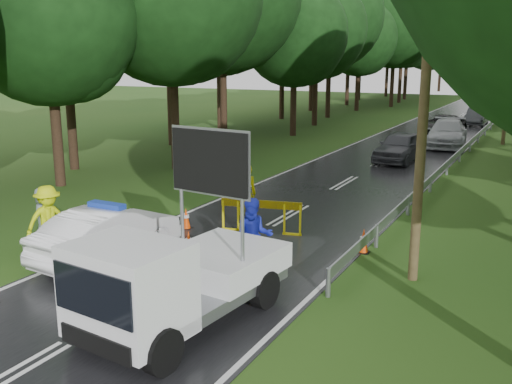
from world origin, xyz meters
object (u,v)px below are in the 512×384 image
Objects in this scene: barrier at (261,208)px; civilian at (254,237)px; queue_car_fourth at (477,117)px; work_truck at (173,280)px; queue_car_second at (447,133)px; police_sedan at (108,234)px; queue_car_third at (442,125)px; queue_car_first at (400,147)px; officer at (246,195)px.

civilian reaches higher than barrier.
work_truck is at bearing -90.15° from queue_car_fourth.
queue_car_second reaches higher than barrier.
police_sedan is 4.76m from work_truck.
queue_car_fourth is at bearing 84.39° from queue_car_third.
work_truck is (3.99, -2.58, 0.33)m from police_sedan.
work_truck is at bearing -84.04° from queue_car_first.
work_truck reaches higher than queue_car_third.
police_sedan is 2.19× the size of officer.
civilian reaches higher than queue_car_fourth.
police_sedan is 1.06× the size of queue_car_fourth.
officer reaches higher than queue_car_first.
police_sedan is 1.78× the size of barrier.
police_sedan is 32.01m from queue_car_third.
officer is 14.49m from queue_car_first.
queue_car_third is at bearing -137.88° from officer.
officer is 0.41× the size of queue_car_third.
civilian is 0.39× the size of queue_car_third.
police_sedan is 0.88× the size of work_truck.
police_sedan is at bearing -96.01° from queue_car_fourth.
police_sedan is 39.55m from queue_car_fourth.
queue_car_fourth is at bearing -139.64° from officer.
police_sedan is 19.36m from queue_car_first.
work_truck reaches higher than barrier.
work_truck is 1.01× the size of queue_car_third.
queue_car_third is at bearing 97.30° from work_truck.
queue_car_fourth is at bearing 73.53° from barrier.
police_sedan is 0.89× the size of queue_car_third.
queue_car_first is 20.24m from queue_car_fourth.
queue_car_first is (-0.69, 21.65, -0.27)m from work_truck.
queue_car_third is at bearing 96.39° from queue_car_second.
queue_car_first is at bearing -84.17° from queue_car_third.
queue_car_first reaches higher than barrier.
work_truck is 34.42m from queue_car_third.
queue_car_second is 1.33× the size of queue_car_fourth.
queue_car_second is at bearing -89.87° from queue_car_fourth.
queue_car_second is 1.11× the size of queue_car_third.
queue_car_fourth is (4.81, 39.26, -0.03)m from police_sedan.
queue_car_fourth is (0.20, 13.42, -0.12)m from queue_car_second.
work_truck is 2.02× the size of barrier.
officer reaches higher than civilian.
officer is (1.72, 4.68, 0.30)m from police_sedan.
work_truck is at bearing -90.88° from barrier.
police_sedan is 2.27× the size of civilian.
barrier is 0.45× the size of queue_car_second.
civilian is (2.29, -3.78, -0.03)m from officer.
queue_car_fourth reaches higher than barrier.
queue_car_second is at bearing 71.81° from barrier.
civilian is (1.43, -3.20, 0.19)m from barrier.
officer reaches higher than queue_car_fourth.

